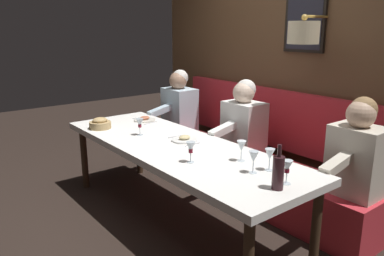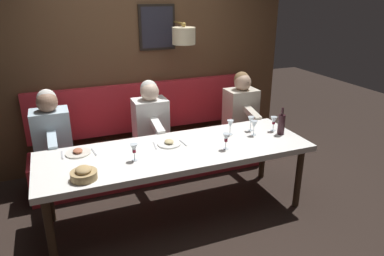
{
  "view_description": "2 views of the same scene",
  "coord_description": "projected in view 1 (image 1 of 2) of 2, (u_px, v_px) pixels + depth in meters",
  "views": [
    {
      "loc": [
        -1.88,
        -2.63,
        1.75
      ],
      "look_at": [
        0.05,
        -0.18,
        0.92
      ],
      "focal_mm": 35.69,
      "sensor_mm": 36.0,
      "label": 1
    },
    {
      "loc": [
        -3.05,
        1.06,
        2.2
      ],
      "look_at": [
        0.05,
        -0.18,
        0.92
      ],
      "focal_mm": 33.36,
      "sensor_mm": 36.0,
      "label": 2
    }
  ],
  "objects": [
    {
      "name": "diner_middle",
      "position": [
        179.0,
        104.0,
        4.76
      ],
      "size": [
        0.6,
        0.4,
        0.79
      ],
      "color": "silver",
      "rests_on": "banquette_bench"
    },
    {
      "name": "wine_glass_1",
      "position": [
        287.0,
        167.0,
        2.51
      ],
      "size": [
        0.07,
        0.07,
        0.16
      ],
      "color": "silver",
      "rests_on": "dining_table"
    },
    {
      "name": "dining_table",
      "position": [
        175.0,
        151.0,
        3.4
      ],
      "size": [
        0.9,
        2.69,
        0.74
      ],
      "color": "white",
      "rests_on": "ground_plane"
    },
    {
      "name": "place_setting_1",
      "position": [
        185.0,
        139.0,
        3.49
      ],
      "size": [
        0.24,
        0.32,
        0.05
      ],
      "color": "white",
      "rests_on": "dining_table"
    },
    {
      "name": "wine_glass_5",
      "position": [
        191.0,
        148.0,
        2.91
      ],
      "size": [
        0.07,
        0.07,
        0.16
      ],
      "color": "silver",
      "rests_on": "dining_table"
    },
    {
      "name": "wine_glass_3",
      "position": [
        270.0,
        155.0,
        2.74
      ],
      "size": [
        0.07,
        0.07,
        0.16
      ],
      "color": "silver",
      "rests_on": "dining_table"
    },
    {
      "name": "wine_bottle",
      "position": [
        278.0,
        172.0,
        2.42
      ],
      "size": [
        0.08,
        0.08,
        0.3
      ],
      "color": "#33191E",
      "rests_on": "dining_table"
    },
    {
      "name": "diner_near",
      "position": [
        243.0,
        121.0,
        3.91
      ],
      "size": [
        0.6,
        0.4,
        0.79
      ],
      "color": "white",
      "rests_on": "banquette_bench"
    },
    {
      "name": "back_wall_panel",
      "position": [
        286.0,
        64.0,
        4.09
      ],
      "size": [
        0.59,
        4.09,
        2.9
      ],
      "color": "brown",
      "rests_on": "ground_plane"
    },
    {
      "name": "place_setting_0",
      "position": [
        145.0,
        119.0,
        4.23
      ],
      "size": [
        0.24,
        0.32,
        0.05
      ],
      "color": "silver",
      "rests_on": "dining_table"
    },
    {
      "name": "wine_glass_4",
      "position": [
        140.0,
        124.0,
        3.64
      ],
      "size": [
        0.07,
        0.07,
        0.16
      ],
      "color": "silver",
      "rests_on": "dining_table"
    },
    {
      "name": "bread_bowl",
      "position": [
        100.0,
        124.0,
        3.9
      ],
      "size": [
        0.22,
        0.22,
        0.12
      ],
      "color": "tan",
      "rests_on": "dining_table"
    },
    {
      "name": "diner_nearest",
      "position": [
        358.0,
        151.0,
        2.97
      ],
      "size": [
        0.6,
        0.4,
        0.79
      ],
      "color": "beige",
      "rests_on": "banquette_bench"
    },
    {
      "name": "banquette_bench",
      "position": [
        244.0,
        175.0,
        4.05
      ],
      "size": [
        0.52,
        2.89,
        0.45
      ],
      "primitive_type": "cube",
      "color": "red",
      "rests_on": "ground_plane"
    },
    {
      "name": "wine_glass_0",
      "position": [
        241.0,
        147.0,
        2.94
      ],
      "size": [
        0.07,
        0.07,
        0.16
      ],
      "color": "silver",
      "rests_on": "dining_table"
    },
    {
      "name": "wine_glass_2",
      "position": [
        254.0,
        157.0,
        2.69
      ],
      "size": [
        0.07,
        0.07,
        0.16
      ],
      "color": "silver",
      "rests_on": "dining_table"
    },
    {
      "name": "ground_plane",
      "position": [
        176.0,
        220.0,
        3.57
      ],
      "size": [
        12.0,
        12.0,
        0.0
      ],
      "primitive_type": "plane",
      "color": "black"
    }
  ]
}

